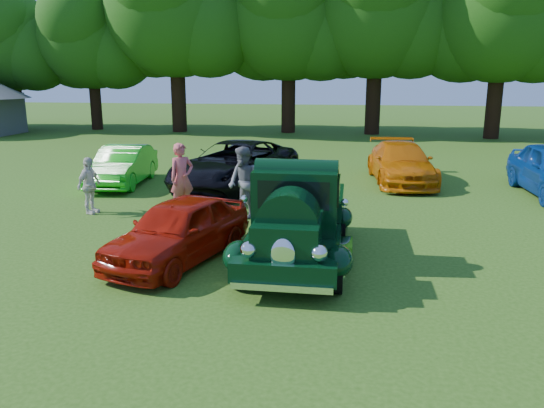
# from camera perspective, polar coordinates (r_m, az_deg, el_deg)

# --- Properties ---
(ground) EXTENTS (120.00, 120.00, 0.00)m
(ground) POSITION_cam_1_polar(r_m,az_deg,el_deg) (10.55, -0.15, -6.92)
(ground) COLOR #2B5113
(ground) RESTS_ON ground
(hero_pickup) EXTENTS (2.31, 4.96, 1.94)m
(hero_pickup) POSITION_cam_1_polar(r_m,az_deg,el_deg) (10.86, 2.74, -1.68)
(hero_pickup) COLOR black
(hero_pickup) RESTS_ON ground
(red_convertible) EXTENTS (2.55, 4.10, 1.30)m
(red_convertible) POSITION_cam_1_polar(r_m,az_deg,el_deg) (10.96, -10.01, -2.75)
(red_convertible) COLOR #9C1306
(red_convertible) RESTS_ON ground
(back_car_lime) EXTENTS (1.84, 4.19, 1.34)m
(back_car_lime) POSITION_cam_1_polar(r_m,az_deg,el_deg) (19.06, -15.76, 3.98)
(back_car_lime) COLOR #20D11B
(back_car_lime) RESTS_ON ground
(back_car_black) EXTENTS (4.05, 6.16, 1.57)m
(back_car_black) POSITION_cam_1_polar(r_m,az_deg,el_deg) (17.77, -3.98, 4.18)
(back_car_black) COLOR black
(back_car_black) RESTS_ON ground
(back_car_orange) EXTENTS (2.40, 4.96, 1.39)m
(back_car_orange) POSITION_cam_1_polar(r_m,az_deg,el_deg) (19.31, 13.71, 4.31)
(back_car_orange) COLOR #CB6407
(back_car_orange) RESTS_ON ground
(spectator_pink) EXTENTS (0.82, 0.82, 1.93)m
(spectator_pink) POSITION_cam_1_polar(r_m,az_deg,el_deg) (14.77, -9.67, 2.76)
(spectator_pink) COLOR #CC5458
(spectator_pink) RESTS_ON ground
(spectator_grey) EXTENTS (1.16, 1.16, 1.90)m
(spectator_grey) POSITION_cam_1_polar(r_m,az_deg,el_deg) (14.05, -3.10, 2.32)
(spectator_grey) COLOR slate
(spectator_grey) RESTS_ON ground
(spectator_white) EXTENTS (0.52, 0.96, 1.56)m
(spectator_white) POSITION_cam_1_polar(r_m,az_deg,el_deg) (15.31, -19.08, 1.88)
(spectator_white) COLOR beige
(spectator_white) RESTS_ON ground
(tree_line) EXTENTS (61.10, 9.89, 12.39)m
(tree_line) POSITION_cam_1_polar(r_m,az_deg,el_deg) (34.66, 6.09, 18.97)
(tree_line) COLOR black
(tree_line) RESTS_ON ground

